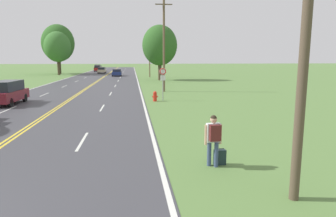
{
  "coord_description": "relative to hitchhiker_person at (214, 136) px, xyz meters",
  "views": [
    {
      "loc": [
        5.48,
        -5.55,
        3.59
      ],
      "look_at": [
        7.36,
        10.09,
        0.95
      ],
      "focal_mm": 32.0,
      "sensor_mm": 36.0,
      "label": 1
    }
  ],
  "objects": [
    {
      "name": "utility_pole_midground",
      "position": [
        0.82,
        23.16,
        3.98
      ],
      "size": [
        1.8,
        0.24,
        9.78
      ],
      "color": "brown",
      "rests_on": "ground"
    },
    {
      "name": "car_red_suv_receding",
      "position": [
        -11.86,
        75.52,
        -0.16
      ],
      "size": [
        1.93,
        4.35,
        1.69
      ],
      "rotation": [
        0.0,
        0.0,
        1.53
      ],
      "color": "black",
      "rests_on": "ground"
    },
    {
      "name": "tree_right_cluster",
      "position": [
        -18.56,
        59.19,
        4.98
      ],
      "size": [
        5.69,
        5.69,
        9.35
      ],
      "color": "#473828",
      "rests_on": "ground"
    },
    {
      "name": "car_dark_green_suv_distant",
      "position": [
        -13.05,
        85.21,
        -0.16
      ],
      "size": [
        1.8,
        4.07,
        1.71
      ],
      "rotation": [
        0.0,
        0.0,
        1.58
      ],
      "color": "black",
      "rests_on": "ground"
    },
    {
      "name": "utility_pole_foreground",
      "position": [
        1.45,
        -2.53,
        3.12
      ],
      "size": [
        1.8,
        0.24,
        8.08
      ],
      "color": "brown",
      "rests_on": "ground"
    },
    {
      "name": "traffic_sign",
      "position": [
        -0.03,
        16.02,
        1.05
      ],
      "size": [
        0.6,
        0.1,
        2.8
      ],
      "color": "gray",
      "rests_on": "ground"
    },
    {
      "name": "car_maroon_suv_approaching",
      "position": [
        -12.44,
        15.39,
        -0.11
      ],
      "size": [
        1.9,
        4.61,
        1.85
      ],
      "rotation": [
        0.0,
        0.0,
        1.54
      ],
      "color": "black",
      "rests_on": "ground"
    },
    {
      "name": "tree_mid_treeline",
      "position": [
        -19.7,
        64.85,
        6.05
      ],
      "size": [
        7.48,
        7.48,
        11.45
      ],
      "color": "#473828",
      "rests_on": "ground"
    },
    {
      "name": "car_champagne_suv_mid_far",
      "position": [
        -9.95,
        66.07,
        -0.27
      ],
      "size": [
        1.79,
        4.81,
        1.49
      ],
      "rotation": [
        0.0,
        0.0,
        1.57
      ],
      "color": "black",
      "rests_on": "ground"
    },
    {
      "name": "suitcase",
      "position": [
        0.28,
        0.16,
        -0.81
      ],
      "size": [
        0.42,
        0.21,
        0.57
      ],
      "rotation": [
        0.0,
        0.0,
        1.65
      ],
      "color": "#19282D",
      "rests_on": "ground"
    },
    {
      "name": "hitchhiker_person",
      "position": [
        0.0,
        0.0,
        0.0
      ],
      "size": [
        0.59,
        0.43,
        1.75
      ],
      "rotation": [
        0.0,
        0.0,
        1.65
      ],
      "color": "#38476B",
      "rests_on": "ground"
    },
    {
      "name": "utility_pole_far",
      "position": [
        0.79,
        48.86,
        3.14
      ],
      "size": [
        1.8,
        0.24,
        8.11
      ],
      "color": "brown",
      "rests_on": "ground"
    },
    {
      "name": "car_dark_blue_sedan_mid_near",
      "position": [
        -5.7,
        53.41,
        -0.34
      ],
      "size": [
        1.91,
        4.59,
        1.41
      ],
      "rotation": [
        0.0,
        0.0,
        -1.56
      ],
      "color": "black",
      "rests_on": "ground"
    },
    {
      "name": "fire_hydrant",
      "position": [
        -0.73,
        15.75,
        -0.64
      ],
      "size": [
        0.48,
        0.32,
        0.86
      ],
      "color": "red",
      "rests_on": "ground"
    },
    {
      "name": "tree_behind_sign",
      "position": [
        2.01,
        40.73,
        4.63
      ],
      "size": [
        5.75,
        5.75,
        9.03
      ],
      "color": "#473828",
      "rests_on": "ground"
    }
  ]
}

